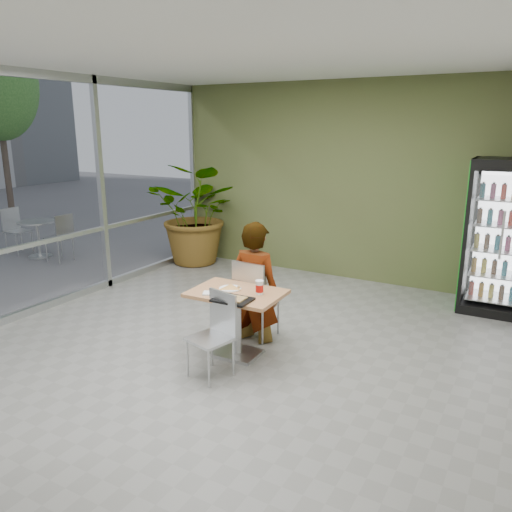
# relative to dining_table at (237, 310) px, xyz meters

# --- Properties ---
(ground) EXTENTS (7.00, 7.00, 0.00)m
(ground) POSITION_rel_dining_table_xyz_m (-0.11, -0.08, -0.54)
(ground) COLOR gray
(ground) RESTS_ON ground
(room_envelope) EXTENTS (6.00, 7.00, 3.20)m
(room_envelope) POSITION_rel_dining_table_xyz_m (-0.11, -0.08, 1.06)
(room_envelope) COLOR beige
(room_envelope) RESTS_ON ground
(storefront_frame) EXTENTS (0.10, 7.00, 3.20)m
(storefront_frame) POSITION_rel_dining_table_xyz_m (-3.11, -0.08, 1.06)
(storefront_frame) COLOR #B0B3B5
(storefront_frame) RESTS_ON ground
(dining_table) EXTENTS (1.01, 0.73, 0.75)m
(dining_table) POSITION_rel_dining_table_xyz_m (0.00, 0.00, 0.00)
(dining_table) COLOR tan
(dining_table) RESTS_ON ground
(chair_far) EXTENTS (0.45, 0.46, 0.98)m
(chair_far) POSITION_rel_dining_table_xyz_m (-0.06, 0.46, 0.04)
(chair_far) COLOR #B0B3B5
(chair_far) RESTS_ON ground
(chair_near) EXTENTS (0.47, 0.47, 0.87)m
(chair_near) POSITION_rel_dining_table_xyz_m (0.05, -0.46, -0.03)
(chair_near) COLOR #B0B3B5
(chair_near) RESTS_ON ground
(seated_woman) EXTENTS (0.66, 0.44, 1.74)m
(seated_woman) POSITION_rel_dining_table_xyz_m (-0.06, 0.51, 0.03)
(seated_woman) COLOR black
(seated_woman) RESTS_ON ground
(pizza_plate) EXTENTS (0.35, 0.31, 0.03)m
(pizza_plate) POSITION_rel_dining_table_xyz_m (-0.11, 0.04, 0.23)
(pizza_plate) COLOR white
(pizza_plate) RESTS_ON dining_table
(soda_cup) EXTENTS (0.09, 0.09, 0.15)m
(soda_cup) POSITION_rel_dining_table_xyz_m (0.26, 0.05, 0.29)
(soda_cup) COLOR white
(soda_cup) RESTS_ON dining_table
(napkin_stack) EXTENTS (0.18, 0.18, 0.02)m
(napkin_stack) POSITION_rel_dining_table_xyz_m (-0.21, -0.21, 0.22)
(napkin_stack) COLOR white
(napkin_stack) RESTS_ON dining_table
(cafeteria_tray) EXTENTS (0.40, 0.30, 0.02)m
(cafeteria_tray) POSITION_rel_dining_table_xyz_m (0.12, -0.27, 0.23)
(cafeteria_tray) COLOR black
(cafeteria_tray) RESTS_ON dining_table
(beverage_fridge) EXTENTS (0.96, 0.75, 2.08)m
(beverage_fridge) POSITION_rel_dining_table_xyz_m (2.37, 2.94, 0.51)
(beverage_fridge) COLOR black
(beverage_fridge) RESTS_ON ground
(potted_plant) EXTENTS (1.81, 1.61, 1.86)m
(potted_plant) POSITION_rel_dining_table_xyz_m (-2.65, 2.93, 0.39)
(potted_plant) COLOR #295C24
(potted_plant) RESTS_ON ground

